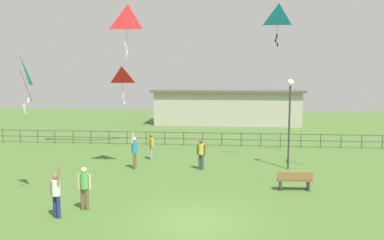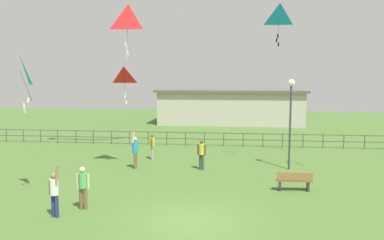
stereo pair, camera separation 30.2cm
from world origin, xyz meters
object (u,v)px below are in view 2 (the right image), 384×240
(person_4, at_px, (135,150))
(kite_4, at_px, (280,15))
(person_1, at_px, (83,185))
(lamppost, at_px, (291,105))
(park_bench, at_px, (294,180))
(kite_2, at_px, (20,72))
(person_2, at_px, (152,145))
(kite_5, at_px, (124,76))
(kite_1, at_px, (129,19))
(person_5, at_px, (54,191))
(person_3, at_px, (202,152))

(person_4, xyz_separation_m, kite_4, (7.46, 1.15, 7.00))
(person_1, bearing_deg, lamppost, 40.10)
(park_bench, height_order, kite_2, kite_2)
(person_4, height_order, kite_2, kite_2)
(person_2, xyz_separation_m, kite_5, (-2.43, 2.76, 3.95))
(person_1, relative_size, kite_1, 0.61)
(park_bench, height_order, kite_4, kite_4)
(person_5, xyz_separation_m, kite_2, (-2.19, 2.00, 4.17))
(person_3, relative_size, kite_1, 0.60)
(kite_2, bearing_deg, kite_1, 56.30)
(lamppost, bearing_deg, kite_4, 147.96)
(person_4, height_order, kite_1, kite_1)
(person_1, bearing_deg, kite_5, 98.25)
(person_4, bearing_deg, lamppost, 5.31)
(person_2, height_order, kite_2, kite_2)
(person_5, distance_m, kite_5, 12.88)
(person_2, height_order, kite_5, kite_5)
(kite_5, bearing_deg, lamppost, -22.93)
(person_1, bearing_deg, kite_2, 158.59)
(person_4, relative_size, kite_2, 0.85)
(person_2, relative_size, person_4, 0.76)
(kite_1, xyz_separation_m, kite_5, (-1.91, 5.54, -2.88))
(kite_5, bearing_deg, person_3, -41.62)
(person_4, bearing_deg, park_bench, -21.86)
(person_4, bearing_deg, kite_2, -121.66)
(person_2, relative_size, kite_2, 0.65)
(kite_2, bearing_deg, lamppost, 27.84)
(person_3, bearing_deg, park_bench, -37.20)
(lamppost, height_order, person_1, lamppost)
(park_bench, relative_size, person_1, 0.93)
(person_3, height_order, kite_2, kite_2)
(person_5, height_order, kite_5, kite_5)
(park_bench, distance_m, person_2, 9.15)
(person_2, bearing_deg, person_5, -98.79)
(person_2, xyz_separation_m, person_5, (-1.47, -9.49, 0.07))
(person_1, distance_m, person_3, 7.54)
(kite_4, bearing_deg, park_bench, -85.34)
(lamppost, xyz_separation_m, kite_4, (-0.64, 0.40, 4.59))
(person_5, bearing_deg, person_3, 58.21)
(lamppost, distance_m, person_5, 12.38)
(kite_2, distance_m, kite_5, 10.32)
(park_bench, distance_m, kite_4, 8.68)
(lamppost, xyz_separation_m, park_bench, (-0.29, -3.89, -2.95))
(person_3, distance_m, person_5, 8.65)
(person_5, bearing_deg, kite_1, 81.95)
(kite_4, bearing_deg, kite_5, 157.74)
(person_4, height_order, person_5, person_4)
(person_2, distance_m, kite_1, 7.38)
(kite_4, bearing_deg, person_3, -165.35)
(park_bench, height_order, person_4, person_4)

